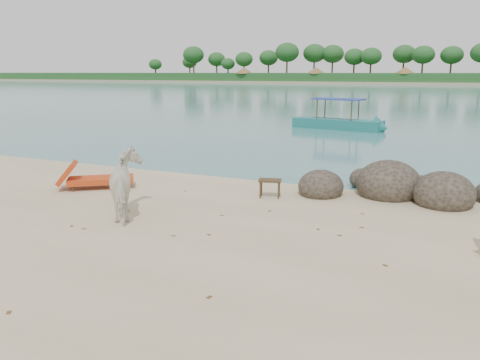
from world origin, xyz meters
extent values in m
plane|color=#3B7577|center=(0.00, 90.00, 0.00)|extent=(400.00, 400.00, 0.00)
cube|color=tan|center=(0.00, 170.00, 0.00)|extent=(420.00, 90.00, 1.40)
cube|color=#1E4C1E|center=(0.00, 135.00, 1.90)|extent=(420.00, 18.00, 2.40)
ellipsoid|color=#2A251C|center=(1.06, 5.15, 0.22)|extent=(1.23, 1.35, 0.92)
ellipsoid|color=#2A251C|center=(2.76, 5.85, 0.30)|extent=(1.73, 1.90, 1.30)
ellipsoid|color=#2A251C|center=(4.16, 5.45, 0.27)|extent=(1.52, 1.67, 1.14)
ellipsoid|color=#2A251C|center=(1.96, 6.85, 0.15)|extent=(0.88, 0.97, 0.66)
ellipsoid|color=#2A251C|center=(3.56, 7.05, 0.12)|extent=(0.67, 0.73, 0.50)
imported|color=white|center=(-2.55, 1.41, 0.76)|extent=(1.78, 1.92, 1.53)
plane|color=brown|center=(2.25, 2.02, 0.01)|extent=(0.13, 0.13, 0.00)
plane|color=brown|center=(1.75, 2.22, 0.01)|extent=(0.14, 0.14, 0.00)
plane|color=brown|center=(0.33, 3.08, 0.01)|extent=(0.11, 0.11, 0.00)
plane|color=brown|center=(1.04, -1.46, 0.01)|extent=(0.12, 0.12, 0.00)
plane|color=brown|center=(-0.57, 2.29, 0.01)|extent=(0.13, 0.13, 0.00)
plane|color=brown|center=(-0.86, 0.63, 0.01)|extent=(0.13, 0.13, 0.00)
plane|color=brown|center=(3.30, 0.82, 0.01)|extent=(0.14, 0.14, 0.00)
plane|color=brown|center=(-1.31, -3.00, 0.01)|extent=(0.14, 0.14, 0.00)
plane|color=brown|center=(-0.23, 0.98, 0.01)|extent=(0.13, 0.13, 0.00)
plane|color=brown|center=(-2.53, 3.93, 0.01)|extent=(0.12, 0.12, 0.00)
plane|color=brown|center=(2.58, 2.73, 0.01)|extent=(0.12, 0.12, 0.00)
plane|color=brown|center=(-3.87, 3.01, 0.01)|extent=(0.13, 0.13, 0.00)
plane|color=brown|center=(2.43, 3.74, 0.01)|extent=(0.11, 0.11, 0.00)
plane|color=brown|center=(-3.23, 0.26, 0.01)|extent=(0.14, 0.14, 0.00)
plane|color=brown|center=(-2.86, 0.23, 0.01)|extent=(0.14, 0.14, 0.00)
camera|label=1|loc=(4.04, -7.13, 3.30)|focal=35.00mm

